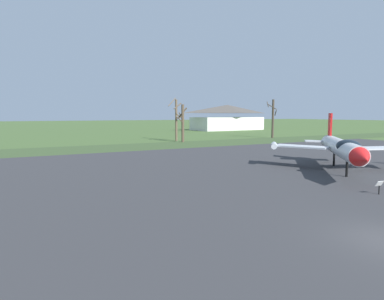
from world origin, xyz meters
The scene contains 8 objects.
asphalt_apron centered at (0.00, 14.35, 0.03)m, with size 106.55×47.83×0.05m, color #333335.
grass_verge_strip centered at (0.00, 44.26, 0.03)m, with size 166.55×12.00×0.06m, color #384C29.
jet_fighter_front_left centered at (12.96, 12.25, 2.31)m, with size 13.61×13.98×5.53m.
info_placard_front_left centered at (7.51, 5.15, 0.61)m, with size 0.58×0.30×0.97m.
bare_tree_center centered at (14.99, 49.12, 4.01)m, with size 2.99×2.62×7.72m.
bare_tree_right_of_center centered at (15.47, 52.75, 4.44)m, with size 3.18×3.20×8.89m.
bare_tree_far_right centered at (38.40, 49.51, 4.64)m, with size 2.75×3.24×8.80m.
visitor_building centered at (52.45, 88.07, 4.37)m, with size 26.41×13.04×8.81m.
Camera 1 is at (-13.74, -7.72, 5.37)m, focal length 30.58 mm.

